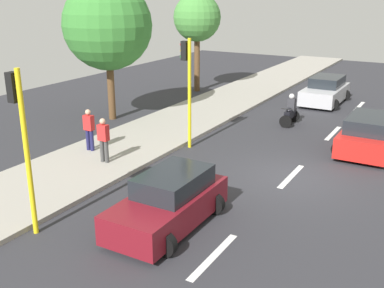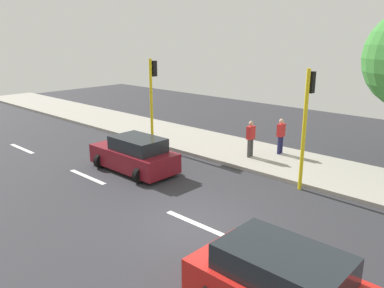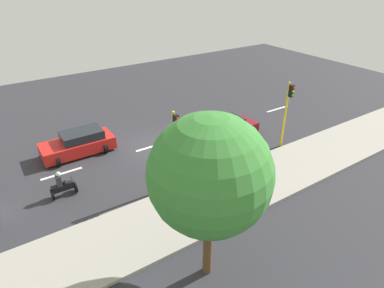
{
  "view_description": "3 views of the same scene",
  "coord_description": "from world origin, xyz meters",
  "px_view_note": "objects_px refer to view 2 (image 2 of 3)",
  "views": [
    {
      "loc": [
        -4.55,
        14.99,
        6.31
      ],
      "look_at": [
        2.47,
        2.76,
        1.61
      ],
      "focal_mm": 43.5,
      "sensor_mm": 36.0,
      "label": 1
    },
    {
      "loc": [
        -8.11,
        -7.41,
        5.66
      ],
      "look_at": [
        2.9,
        2.83,
        1.42
      ],
      "focal_mm": 36.66,
      "sensor_mm": 36.0,
      "label": 2
    },
    {
      "loc": [
        17.8,
        -8.52,
        10.87
      ],
      "look_at": [
        2.75,
        1.43,
        1.02
      ],
      "focal_mm": 30.81,
      "sensor_mm": 36.0,
      "label": 3
    }
  ],
  "objects_px": {
    "car_maroon": "(135,155)",
    "traffic_light_corner": "(152,90)",
    "pedestrian_near_signal": "(251,138)",
    "traffic_light_midblock": "(307,112)",
    "pedestrian_by_tree": "(281,135)"
  },
  "relations": [
    {
      "from": "traffic_light_midblock",
      "to": "traffic_light_corner",
      "type": "bearing_deg",
      "value": 90.0
    },
    {
      "from": "pedestrian_by_tree",
      "to": "traffic_light_corner",
      "type": "relative_size",
      "value": 0.38
    },
    {
      "from": "pedestrian_near_signal",
      "to": "traffic_light_midblock",
      "type": "distance_m",
      "value": 4.23
    },
    {
      "from": "car_maroon",
      "to": "traffic_light_corner",
      "type": "height_order",
      "value": "traffic_light_corner"
    },
    {
      "from": "pedestrian_near_signal",
      "to": "pedestrian_by_tree",
      "type": "distance_m",
      "value": 1.57
    },
    {
      "from": "car_maroon",
      "to": "traffic_light_corner",
      "type": "distance_m",
      "value": 4.33
    },
    {
      "from": "pedestrian_near_signal",
      "to": "traffic_light_corner",
      "type": "distance_m",
      "value": 5.48
    },
    {
      "from": "car_maroon",
      "to": "pedestrian_by_tree",
      "type": "distance_m",
      "value": 6.93
    },
    {
      "from": "pedestrian_near_signal",
      "to": "traffic_light_midblock",
      "type": "relative_size",
      "value": 0.38
    },
    {
      "from": "pedestrian_near_signal",
      "to": "traffic_light_corner",
      "type": "relative_size",
      "value": 0.38
    },
    {
      "from": "pedestrian_near_signal",
      "to": "traffic_light_corner",
      "type": "xyz_separation_m",
      "value": [
        -1.59,
        4.9,
        1.87
      ]
    },
    {
      "from": "car_maroon",
      "to": "pedestrian_by_tree",
      "type": "xyz_separation_m",
      "value": [
        5.98,
        -3.48,
        0.35
      ]
    },
    {
      "from": "car_maroon",
      "to": "traffic_light_corner",
      "type": "xyz_separation_m",
      "value": [
        3.02,
        2.18,
        2.22
      ]
    },
    {
      "from": "car_maroon",
      "to": "pedestrian_by_tree",
      "type": "relative_size",
      "value": 2.37
    },
    {
      "from": "pedestrian_near_signal",
      "to": "traffic_light_midblock",
      "type": "xyz_separation_m",
      "value": [
        -1.59,
        -3.44,
        1.87
      ]
    }
  ]
}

